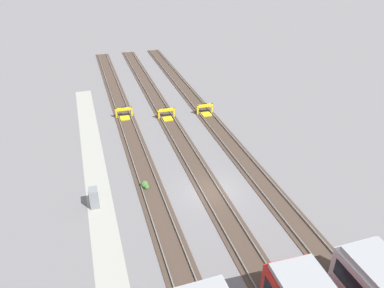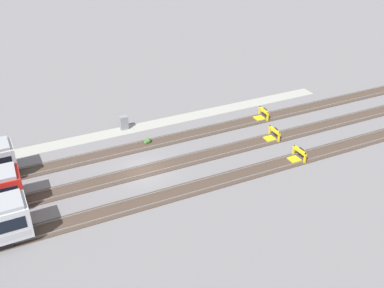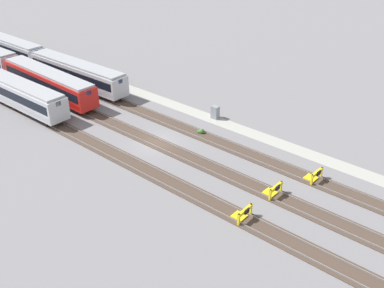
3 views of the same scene
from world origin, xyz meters
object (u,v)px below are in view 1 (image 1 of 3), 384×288
bumper_stop_nearest_track (124,114)px  weed_clump (145,185)px  bumper_stop_middle_track (206,110)px  electrical_cabinet (94,198)px  bumper_stop_near_inner_track (167,115)px

bumper_stop_nearest_track → weed_clump: 14.43m
bumper_stop_nearest_track → bumper_stop_middle_track: same height
bumper_stop_nearest_track → weed_clump: bearing=-1.5°
bumper_stop_middle_track → electrical_cabinet: (13.91, -13.95, 0.29)m
bumper_stop_nearest_track → bumper_stop_middle_track: (1.81, 9.36, 0.00)m
bumper_stop_near_inner_track → electrical_cabinet: size_ratio=1.25×
bumper_stop_nearest_track → bumper_stop_near_inner_track: size_ratio=1.00×
bumper_stop_near_inner_track → bumper_stop_nearest_track: bearing=-109.7°
weed_clump → bumper_stop_middle_track: bearing=142.3°
electrical_cabinet → bumper_stop_middle_track: bearing=134.9°
bumper_stop_near_inner_track → weed_clump: (12.75, -5.06, -0.27)m
bumper_stop_near_inner_track → weed_clump: 13.72m
bumper_stop_middle_track → weed_clump: (12.61, -9.74, -0.27)m
bumper_stop_middle_track → electrical_cabinet: bearing=-45.1°
bumper_stop_near_inner_track → bumper_stop_middle_track: bearing=88.3°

